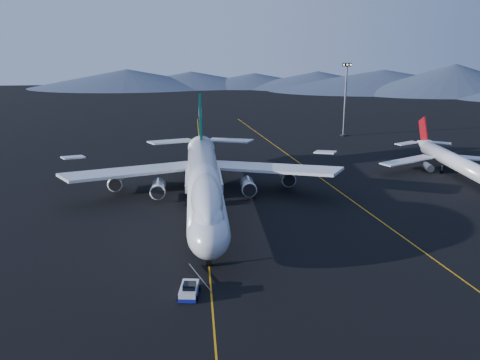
{
  "coord_description": "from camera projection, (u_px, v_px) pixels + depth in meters",
  "views": [
    {
      "loc": [
        -1.97,
        -101.28,
        34.93
      ],
      "look_at": [
        7.09,
        -0.32,
        6.0
      ],
      "focal_mm": 40.0,
      "sensor_mm": 36.0,
      "label": 1
    }
  ],
  "objects": [
    {
      "name": "pushback_tug",
      "position": [
        189.0,
        291.0,
        72.24
      ],
      "size": [
        3.23,
        5.05,
        2.08
      ],
      "rotation": [
        0.0,
        0.0,
        -0.13
      ],
      "color": "silver",
      "rests_on": "ground"
    },
    {
      "name": "floodlight_mast",
      "position": [
        345.0,
        100.0,
        176.05
      ],
      "size": [
        2.96,
        2.22,
        23.98
      ],
      "rotation": [
        0.0,
        0.0,
        -0.3
      ],
      "color": "black",
      "rests_on": "ground"
    },
    {
      "name": "taxiway_line_main",
      "position": [
        205.0,
        209.0,
        106.76
      ],
      "size": [
        0.25,
        220.0,
        0.01
      ],
      "primitive_type": "cube",
      "color": "orange",
      "rests_on": "ground"
    },
    {
      "name": "ground",
      "position": [
        205.0,
        209.0,
        106.76
      ],
      "size": [
        500.0,
        500.0,
        0.0
      ],
      "primitive_type": "plane",
      "color": "black",
      "rests_on": "ground"
    },
    {
      "name": "taxiway_line_side",
      "position": [
        338.0,
        191.0,
        118.91
      ],
      "size": [
        28.08,
        198.09,
        0.01
      ],
      "primitive_type": "cube",
      "rotation": [
        0.0,
        0.0,
        0.14
      ],
      "color": "orange",
      "rests_on": "ground"
    },
    {
      "name": "boeing_747",
      "position": [
        204.0,
        181.0,
        105.2
      ],
      "size": [
        59.62,
        72.43,
        19.37
      ],
      "color": "silver",
      "rests_on": "ground"
    },
    {
      "name": "second_jet",
      "position": [
        451.0,
        160.0,
        132.04
      ],
      "size": [
        35.91,
        40.57,
        11.54
      ],
      "rotation": [
        0.0,
        0.0,
        0.35
      ],
      "color": "silver",
      "rests_on": "ground"
    }
  ]
}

